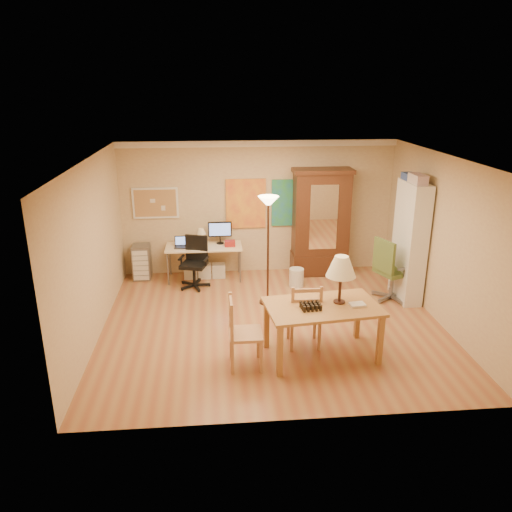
{
  "coord_description": "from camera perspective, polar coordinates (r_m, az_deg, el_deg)",
  "views": [
    {
      "loc": [
        -0.93,
        -7.35,
        3.75
      ],
      "look_at": [
        -0.24,
        0.3,
        1.08
      ],
      "focal_mm": 35.0,
      "sensor_mm": 36.0,
      "label": 1
    }
  ],
  "objects": [
    {
      "name": "bookshelf",
      "position": [
        9.26,
        17.15,
        1.49
      ],
      "size": [
        0.32,
        0.86,
        2.15
      ],
      "color": "white",
      "rests_on": "floor"
    },
    {
      "name": "art_panel_right",
      "position": [
        10.21,
        3.91,
        6.09
      ],
      "size": [
        0.75,
        0.04,
        0.95
      ],
      "primitive_type": "cube",
      "color": "teal",
      "rests_on": "floor"
    },
    {
      "name": "office_chair_black",
      "position": [
        9.71,
        -7.01,
        -2.02
      ],
      "size": [
        0.61,
        0.61,
        0.99
      ],
      "color": "black",
      "rests_on": "floor"
    },
    {
      "name": "wastebin",
      "position": [
        9.72,
        4.63,
        -2.46
      ],
      "size": [
        0.29,
        0.29,
        0.36
      ],
      "primitive_type": "cylinder",
      "color": "silver",
      "rests_on": "floor"
    },
    {
      "name": "torchiere_lamp",
      "position": [
        8.51,
        1.41,
        4.29
      ],
      "size": [
        0.36,
        0.36,
        1.95
      ],
      "color": "#3B2117",
      "rests_on": "floor"
    },
    {
      "name": "drawer_cart",
      "position": [
        10.29,
        -12.92,
        -0.66
      ],
      "size": [
        0.35,
        0.42,
        0.69
      ],
      "color": "slate",
      "rests_on": "floor"
    },
    {
      "name": "corkboard",
      "position": [
        10.14,
        -11.42,
        5.95
      ],
      "size": [
        0.9,
        0.04,
        0.62
      ],
      "primitive_type": "cube",
      "color": "#AC7A51",
      "rests_on": "floor"
    },
    {
      "name": "armoire",
      "position": [
        10.23,
        7.36,
        3.07
      ],
      "size": [
        1.18,
        0.56,
        2.17
      ],
      "color": "#3E1E10",
      "rests_on": "floor"
    },
    {
      "name": "art_panel_left",
      "position": [
        10.11,
        -1.16,
        6.0
      ],
      "size": [
        0.8,
        0.04,
        1.0
      ],
      "primitive_type": "cube",
      "color": "yellow",
      "rests_on": "floor"
    },
    {
      "name": "floor",
      "position": [
        8.3,
        1.86,
        -7.69
      ],
      "size": [
        5.5,
        5.5,
        0.0
      ],
      "primitive_type": "plane",
      "color": "#9E5A38",
      "rests_on": "ground"
    },
    {
      "name": "office_chair_green",
      "position": [
        9.39,
        15.08,
        -3.04
      ],
      "size": [
        0.71,
        0.71,
        1.16
      ],
      "color": "slate",
      "rests_on": "floor"
    },
    {
      "name": "dining_table",
      "position": [
        7.09,
        8.38,
        -4.38
      ],
      "size": [
        1.68,
        1.12,
        1.49
      ],
      "color": "#965731",
      "rests_on": "floor"
    },
    {
      "name": "ladder_chair_left",
      "position": [
        6.94,
        -1.49,
        -8.95
      ],
      "size": [
        0.45,
        0.48,
        1.03
      ],
      "color": "tan",
      "rests_on": "floor"
    },
    {
      "name": "crown_molding",
      "position": [
        9.92,
        0.27,
        12.73
      ],
      "size": [
        5.5,
        0.08,
        0.12
      ],
      "primitive_type": "cube",
      "color": "white",
      "rests_on": "floor"
    },
    {
      "name": "ladder_chair_back",
      "position": [
        7.47,
        5.55,
        -6.93
      ],
      "size": [
        0.48,
        0.46,
        1.02
      ],
      "color": "tan",
      "rests_on": "floor"
    },
    {
      "name": "computer_desk",
      "position": [
        10.07,
        -5.77,
        -0.26
      ],
      "size": [
        1.5,
        0.66,
        1.14
      ],
      "color": "beige",
      "rests_on": "floor"
    }
  ]
}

